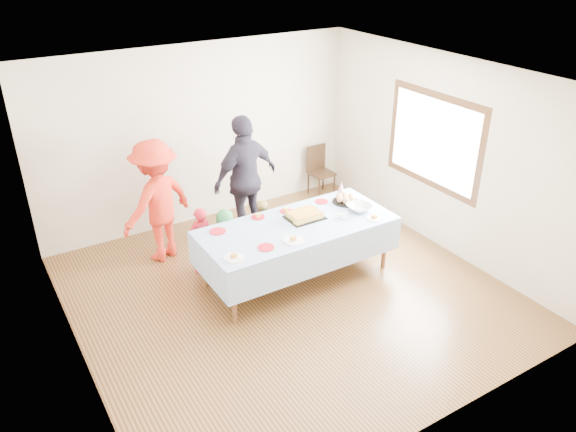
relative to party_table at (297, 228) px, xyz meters
name	(u,v)px	position (x,y,z in m)	size (l,w,h in m)	color
ground	(288,292)	(-0.29, -0.25, -0.72)	(5.00, 5.00, 0.00)	#492814
room_walls	(292,161)	(-0.23, -0.25, 1.05)	(5.04, 5.04, 2.72)	beige
party_table	(297,228)	(0.00, 0.00, 0.00)	(2.50, 1.10, 0.78)	brown
birthday_cake	(305,215)	(0.18, 0.10, 0.09)	(0.47, 0.36, 0.08)	black
rolls_tray	(345,199)	(0.91, 0.20, 0.10)	(0.35, 0.35, 0.11)	black
punch_bowl	(360,208)	(0.92, -0.10, 0.09)	(0.32, 0.32, 0.08)	silver
party_hat	(341,188)	(1.02, 0.46, 0.14)	(0.10, 0.10, 0.18)	white
fork_pile	(343,216)	(0.60, -0.17, 0.09)	(0.24, 0.18, 0.07)	white
plate_red_far_a	(218,231)	(-0.93, 0.35, 0.06)	(0.20, 0.20, 0.01)	red
plate_red_far_b	(258,217)	(-0.32, 0.43, 0.06)	(0.17, 0.17, 0.01)	red
plate_red_far_c	(286,211)	(0.07, 0.38, 0.06)	(0.16, 0.16, 0.01)	red
plate_red_far_d	(322,201)	(0.64, 0.38, 0.06)	(0.18, 0.18, 0.01)	red
plate_red_near	(266,247)	(-0.62, -0.30, 0.06)	(0.20, 0.20, 0.01)	red
plate_white_left	(234,258)	(-1.04, -0.31, 0.06)	(0.24, 0.24, 0.01)	white
plate_white_mid	(293,241)	(-0.26, -0.33, 0.06)	(0.24, 0.24, 0.01)	white
plate_white_right	(374,219)	(0.92, -0.39, 0.06)	(0.20, 0.20, 0.01)	white
dining_chair	(319,168)	(1.73, 2.02, -0.25)	(0.38, 0.38, 0.85)	black
toddler_left	(201,240)	(-0.99, 0.78, -0.26)	(0.34, 0.22, 0.93)	red
toddler_mid	(226,241)	(-0.69, 0.65, -0.29)	(0.43, 0.28, 0.88)	#297C40
toddler_right	(261,228)	(-0.12, 0.73, -0.31)	(0.41, 0.32, 0.84)	tan
adult_left	(157,201)	(-1.32, 1.42, 0.13)	(1.11, 0.64, 1.71)	red
adult_right	(245,178)	(-0.03, 1.32, 0.20)	(1.09, 0.45, 1.86)	#292534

